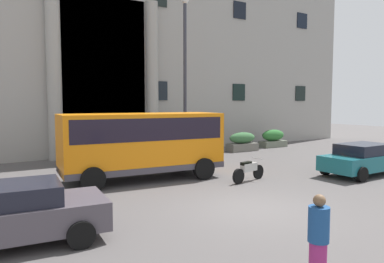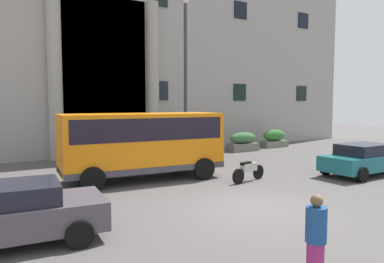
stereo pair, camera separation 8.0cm
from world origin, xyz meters
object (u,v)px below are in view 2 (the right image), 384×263
(hedge_planter_far_west, at_px, (274,139))
(motorcycle_far_end, at_px, (248,170))
(hedge_planter_entrance_right, at_px, (184,142))
(hedge_planter_far_east, at_px, (83,150))
(parked_hatchback_near, at_px, (363,159))
(pedestrian_woman_dark_dress, at_px, (316,241))
(hedge_planter_east, at_px, (243,142))
(lamppost_plaza_centre, at_px, (185,68))
(bus_stop_sign, at_px, (219,135))
(orange_minibus, at_px, (143,140))
(parked_sedan_far, at_px, (3,214))

(hedge_planter_far_west, xyz_separation_m, motorcycle_far_end, (-8.98, -7.92, -0.16))
(hedge_planter_entrance_right, bearing_deg, hedge_planter_far_east, -179.56)
(parked_hatchback_near, distance_m, pedestrian_woman_dark_dress, 11.10)
(hedge_planter_entrance_right, height_order, motorcycle_far_end, hedge_planter_entrance_right)
(pedestrian_woman_dark_dress, bearing_deg, parked_hatchback_near, 160.49)
(parked_hatchback_near, distance_m, motorcycle_far_end, 5.44)
(hedge_planter_east, bearing_deg, lamppost_plaza_centre, -162.72)
(hedge_planter_far_west, distance_m, lamppost_plaza_centre, 9.94)
(bus_stop_sign, height_order, hedge_planter_far_west, bus_stop_sign)
(hedge_planter_far_east, relative_size, pedestrian_woman_dark_dress, 1.13)
(orange_minibus, xyz_separation_m, hedge_planter_east, (9.18, 4.81, -1.04))
(hedge_planter_entrance_right, height_order, parked_hatchback_near, hedge_planter_entrance_right)
(parked_hatchback_near, bearing_deg, hedge_planter_entrance_right, 110.39)
(hedge_planter_entrance_right, bearing_deg, lamppost_plaza_centre, -117.57)
(bus_stop_sign, relative_size, hedge_planter_entrance_right, 1.35)
(pedestrian_woman_dark_dress, height_order, lamppost_plaza_centre, lamppost_plaza_centre)
(hedge_planter_east, xyz_separation_m, motorcycle_far_end, (-5.68, -7.35, -0.15))
(hedge_planter_entrance_right, height_order, pedestrian_woman_dark_dress, pedestrian_woman_dark_dress)
(orange_minibus, height_order, parked_hatchback_near, orange_minibus)
(bus_stop_sign, bearing_deg, lamppost_plaza_centre, 129.25)
(hedge_planter_entrance_right, relative_size, lamppost_plaza_centre, 0.21)
(hedge_planter_entrance_right, xyz_separation_m, parked_hatchback_near, (3.66, -9.52, -0.05))
(parked_hatchback_near, bearing_deg, motorcycle_far_end, 162.35)
(hedge_planter_far_east, distance_m, lamppost_plaza_centre, 6.92)
(hedge_planter_entrance_right, bearing_deg, parked_sedan_far, -135.61)
(hedge_planter_far_east, height_order, motorcycle_far_end, hedge_planter_far_east)
(hedge_planter_far_east, bearing_deg, parked_sedan_far, -113.14)
(hedge_planter_far_east, distance_m, parked_sedan_far, 11.08)
(bus_stop_sign, height_order, lamppost_plaza_centre, lamppost_plaza_centre)
(bus_stop_sign, distance_m, hedge_planter_entrance_right, 3.79)
(hedge_planter_east, bearing_deg, parked_hatchback_near, -93.12)
(hedge_planter_east, distance_m, hedge_planter_entrance_right, 4.20)
(hedge_planter_far_east, height_order, parked_sedan_far, hedge_planter_far_east)
(orange_minibus, bearing_deg, bus_stop_sign, 22.32)
(hedge_planter_entrance_right, xyz_separation_m, pedestrian_woman_dark_dress, (-5.96, -15.04, 0.05))
(orange_minibus, distance_m, motorcycle_far_end, 4.48)
(parked_hatchback_near, relative_size, lamppost_plaza_centre, 0.47)
(hedge_planter_entrance_right, distance_m, lamppost_plaza_centre, 4.96)
(orange_minibus, xyz_separation_m, hedge_planter_entrance_right, (5.03, 5.40, -0.87))
(pedestrian_woman_dark_dress, bearing_deg, bus_stop_sign, -167.24)
(parked_sedan_far, xyz_separation_m, pedestrian_woman_dark_dress, (4.50, -4.81, 0.10))
(hedge_planter_east, bearing_deg, bus_stop_sign, -142.76)
(hedge_planter_far_east, bearing_deg, orange_minibus, -78.61)
(motorcycle_far_end, bearing_deg, parked_sedan_far, -177.89)
(bus_stop_sign, distance_m, lamppost_plaza_centre, 3.99)
(hedge_planter_east, distance_m, pedestrian_woman_dark_dress, 17.64)
(orange_minibus, bearing_deg, hedge_planter_east, 31.62)
(hedge_planter_far_west, distance_m, motorcycle_far_end, 11.97)
(bus_stop_sign, distance_m, parked_hatchback_near, 6.90)
(hedge_planter_far_east, xyz_separation_m, lamppost_plaza_centre, (4.93, -2.20, 4.34))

